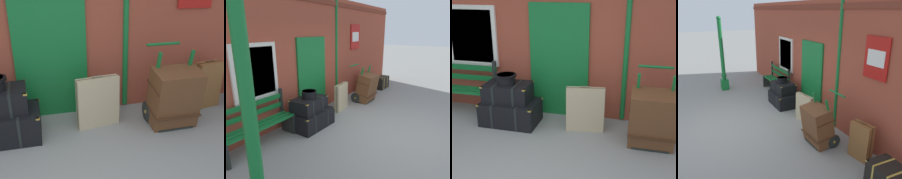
# 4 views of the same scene
# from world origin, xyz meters

# --- Properties ---
(brick_facade) EXTENTS (10.40, 0.35, 3.20)m
(brick_facade) POSITION_xyz_m (-0.01, 2.60, 1.60)
(brick_facade) COLOR #9E422D
(brick_facade) RESTS_ON ground
(steamer_trunk_base) EXTENTS (1.02, 0.66, 0.43)m
(steamer_trunk_base) POSITION_xyz_m (-0.74, 1.83, 0.21)
(steamer_trunk_base) COLOR black
(steamer_trunk_base) RESTS_ON ground
(porters_trolley) EXTENTS (0.71, 0.68, 1.18)m
(porters_trolley) POSITION_xyz_m (1.71, 1.75, 0.27)
(porters_trolley) COLOR black
(porters_trolley) RESTS_ON ground
(large_brown_trunk) EXTENTS (0.70, 0.58, 0.94)m
(large_brown_trunk) POSITION_xyz_m (1.71, 1.57, 0.47)
(large_brown_trunk) COLOR brown
(large_brown_trunk) RESTS_ON ground
(suitcase_tan) EXTENTS (0.65, 0.22, 0.82)m
(suitcase_tan) POSITION_xyz_m (0.62, 1.87, 0.39)
(suitcase_tan) COLOR tan
(suitcase_tan) RESTS_ON ground
(suitcase_olive) EXTENTS (0.49, 0.26, 0.83)m
(suitcase_olive) POSITION_xyz_m (2.58, 2.07, 0.40)
(suitcase_olive) COLOR brown
(suitcase_olive) RESTS_ON ground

